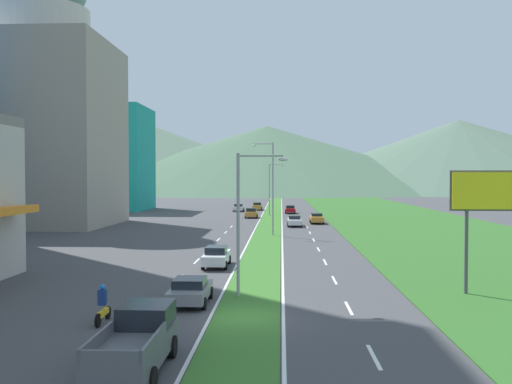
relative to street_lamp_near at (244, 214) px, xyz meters
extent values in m
plane|color=#424244|center=(0.40, -4.39, -4.69)|extent=(600.00, 600.00, 0.00)
cube|color=#387028|center=(0.40, 55.61, -4.66)|extent=(3.20, 240.00, 0.06)
cube|color=#2D6023|center=(21.00, 55.61, -4.66)|extent=(24.00, 240.00, 0.06)
cube|color=silver|center=(-4.70, -9.58, -4.68)|extent=(0.16, 2.80, 0.01)
cube|color=silver|center=(-4.70, -2.18, -4.68)|extent=(0.16, 2.80, 0.01)
cube|color=silver|center=(-4.70, 5.22, -4.68)|extent=(0.16, 2.80, 0.01)
cube|color=silver|center=(-4.70, 12.62, -4.68)|extent=(0.16, 2.80, 0.01)
cube|color=silver|center=(-4.70, 20.02, -4.68)|extent=(0.16, 2.80, 0.01)
cube|color=silver|center=(-4.70, 27.42, -4.68)|extent=(0.16, 2.80, 0.01)
cube|color=silver|center=(-4.70, 34.82, -4.68)|extent=(0.16, 2.80, 0.01)
cube|color=silver|center=(-4.70, 42.22, -4.68)|extent=(0.16, 2.80, 0.01)
cube|color=silver|center=(5.50, -9.58, -4.68)|extent=(0.16, 2.80, 0.01)
cube|color=silver|center=(5.50, -2.18, -4.68)|extent=(0.16, 2.80, 0.01)
cube|color=silver|center=(5.50, 5.22, -4.68)|extent=(0.16, 2.80, 0.01)
cube|color=silver|center=(5.50, 12.62, -4.68)|extent=(0.16, 2.80, 0.01)
cube|color=silver|center=(5.50, 20.02, -4.68)|extent=(0.16, 2.80, 0.01)
cube|color=silver|center=(5.50, 27.42, -4.68)|extent=(0.16, 2.80, 0.01)
cube|color=silver|center=(5.50, 34.82, -4.68)|extent=(0.16, 2.80, 0.01)
cube|color=silver|center=(5.50, 42.22, -4.68)|extent=(0.16, 2.80, 0.01)
cube|color=silver|center=(-1.35, 55.61, -4.68)|extent=(0.16, 240.00, 0.01)
cube|color=silver|center=(2.15, 55.61, -4.68)|extent=(0.16, 240.00, 0.01)
cube|color=#9E9384|center=(-30.47, 43.20, 7.97)|extent=(17.81, 17.81, 25.31)
cylinder|color=beige|center=(-30.47, 43.20, 22.88)|extent=(11.84, 11.84, 4.51)
cube|color=teal|center=(-32.87, 77.94, 5.79)|extent=(15.15, 15.15, 20.95)
cone|color=#516B56|center=(-85.83, 271.44, 15.90)|extent=(227.82, 227.82, 41.16)
cone|color=#47664C|center=(-5.29, 245.81, 11.86)|extent=(215.23, 215.23, 33.09)
cone|color=#516B56|center=(91.88, 246.06, 13.19)|extent=(203.37, 203.37, 35.75)
cylinder|color=#99999E|center=(-0.35, 0.00, -0.67)|extent=(0.18, 0.18, 8.03)
cylinder|color=#99999E|center=(0.90, -0.01, 3.20)|extent=(2.50, 0.13, 0.10)
ellipsoid|color=silver|center=(2.15, -0.03, 3.00)|extent=(0.56, 0.28, 0.20)
cylinder|color=#99999E|center=(1.09, 31.48, 0.65)|extent=(0.18, 0.18, 10.67)
cylinder|color=#99999E|center=(-0.01, 31.58, 5.84)|extent=(2.20, 0.30, 0.10)
ellipsoid|color=silver|center=(-1.10, 31.68, 5.64)|extent=(0.56, 0.28, 0.20)
cylinder|color=#99999E|center=(-0.03, 62.95, -0.18)|extent=(0.18, 0.18, 9.01)
cylinder|color=#99999E|center=(1.16, 62.95, 4.18)|extent=(2.38, 0.10, 0.10)
ellipsoid|color=silver|center=(2.36, 62.95, 3.98)|extent=(0.56, 0.28, 0.20)
cylinder|color=#4C4C51|center=(12.59, 1.35, -2.24)|extent=(0.20, 0.20, 4.89)
cube|color=yellow|center=(14.60, 1.25, 1.25)|extent=(5.73, 0.16, 2.11)
cube|color=#4C4C51|center=(14.60, 1.37, 1.25)|extent=(5.93, 0.08, 2.31)
cube|color=maroon|center=(3.70, 69.18, -4.04)|extent=(1.74, 4.51, 0.65)
cube|color=black|center=(3.70, 69.36, -3.45)|extent=(1.50, 1.98, 0.52)
cylinder|color=black|center=(4.54, 67.78, -4.37)|extent=(0.22, 0.64, 0.64)
cylinder|color=black|center=(2.87, 67.78, -4.37)|extent=(0.22, 0.64, 0.64)
cylinder|color=black|center=(4.54, 70.58, -4.37)|extent=(0.22, 0.64, 0.64)
cylinder|color=black|center=(2.87, 70.58, -4.37)|extent=(0.22, 0.64, 0.64)
cube|color=slate|center=(-2.76, -1.61, -4.06)|extent=(1.88, 4.06, 0.62)
cube|color=black|center=(-2.76, -1.77, -3.52)|extent=(1.62, 1.79, 0.46)
cylinder|color=black|center=(-3.66, -0.35, -4.37)|extent=(0.22, 0.64, 0.64)
cylinder|color=black|center=(-1.85, -0.35, -4.37)|extent=(0.22, 0.64, 0.64)
cylinder|color=black|center=(-3.66, -2.87, -4.37)|extent=(0.22, 0.64, 0.64)
cylinder|color=black|center=(-1.85, -2.87, -4.37)|extent=(0.22, 0.64, 0.64)
cube|color=#C6842D|center=(7.18, 47.87, -3.99)|extent=(1.78, 4.56, 0.74)
cube|color=black|center=(7.18, 48.05, -3.41)|extent=(1.53, 2.01, 0.43)
cylinder|color=black|center=(8.03, 46.45, -4.37)|extent=(0.22, 0.64, 0.64)
cylinder|color=black|center=(6.32, 46.45, -4.37)|extent=(0.22, 0.64, 0.64)
cylinder|color=black|center=(8.03, 49.28, -4.37)|extent=(0.22, 0.64, 0.64)
cylinder|color=black|center=(6.32, 49.28, -4.37)|extent=(0.22, 0.64, 0.64)
cube|color=silver|center=(3.85, 43.30, -4.03)|extent=(1.81, 4.75, 0.67)
cube|color=black|center=(3.85, 43.49, -3.46)|extent=(1.55, 2.09, 0.48)
cylinder|color=black|center=(4.72, 41.83, -4.37)|extent=(0.22, 0.64, 0.64)
cylinder|color=black|center=(2.98, 41.83, -4.37)|extent=(0.22, 0.64, 0.64)
cylinder|color=black|center=(4.72, 44.77, -4.37)|extent=(0.22, 0.64, 0.64)
cylinder|color=black|center=(2.98, 44.77, -4.37)|extent=(0.22, 0.64, 0.64)
cube|color=#C6842D|center=(-2.89, 58.08, -3.99)|extent=(1.87, 4.03, 0.75)
cube|color=black|center=(-2.89, 57.92, -3.34)|extent=(1.61, 1.77, 0.55)
cylinder|color=black|center=(-3.78, 59.33, -4.37)|extent=(0.22, 0.64, 0.64)
cylinder|color=black|center=(-1.99, 59.33, -4.37)|extent=(0.22, 0.64, 0.64)
cylinder|color=black|center=(-3.78, 56.83, -4.37)|extent=(0.22, 0.64, 0.64)
cylinder|color=black|center=(-1.99, 56.83, -4.37)|extent=(0.22, 0.64, 0.64)
cube|color=silver|center=(-6.30, 74.55, -4.04)|extent=(1.88, 4.33, 0.65)
cube|color=black|center=(-6.30, 74.38, -3.47)|extent=(1.61, 1.90, 0.48)
cylinder|color=black|center=(-7.20, 75.89, -4.37)|extent=(0.22, 0.64, 0.64)
cylinder|color=black|center=(-5.40, 75.89, -4.37)|extent=(0.22, 0.64, 0.64)
cylinder|color=black|center=(-7.20, 73.21, -4.37)|extent=(0.22, 0.64, 0.64)
cylinder|color=black|center=(-5.40, 73.21, -4.37)|extent=(0.22, 0.64, 0.64)
cube|color=silver|center=(-2.80, 10.16, -4.01)|extent=(1.72, 4.50, 0.70)
cube|color=black|center=(-2.80, 9.98, -3.40)|extent=(1.48, 1.98, 0.52)
cylinder|color=black|center=(-3.62, 11.56, -4.37)|extent=(0.22, 0.64, 0.64)
cylinder|color=black|center=(-1.98, 11.56, -4.37)|extent=(0.22, 0.64, 0.64)
cylinder|color=black|center=(-3.62, 8.77, -4.37)|extent=(0.22, 0.64, 0.64)
cylinder|color=black|center=(-1.98, 8.77, -4.37)|extent=(0.22, 0.64, 0.64)
cube|color=#C6842D|center=(-2.83, 78.98, -4.00)|extent=(1.80, 4.56, 0.74)
cube|color=black|center=(-2.83, 78.80, -3.37)|extent=(1.55, 2.01, 0.51)
cylinder|color=black|center=(-3.69, 80.39, -4.37)|extent=(0.22, 0.64, 0.64)
cylinder|color=black|center=(-1.96, 80.39, -4.37)|extent=(0.22, 0.64, 0.64)
cylinder|color=black|center=(-3.69, 77.56, -4.37)|extent=(0.22, 0.64, 0.64)
cylinder|color=black|center=(-1.96, 77.56, -4.37)|extent=(0.22, 0.64, 0.64)
cube|color=#515459|center=(-2.96, -11.58, -3.89)|extent=(2.00, 5.40, 0.80)
cube|color=black|center=(-2.96, -9.98, -3.09)|extent=(1.84, 2.00, 0.80)
cube|color=#515459|center=(-3.90, -12.68, -3.27)|extent=(0.10, 3.20, 0.44)
cube|color=#515459|center=(-2.02, -12.68, -3.27)|extent=(0.10, 3.20, 0.44)
cube|color=#515459|center=(-2.96, -14.23, -3.27)|extent=(1.84, 0.10, 0.44)
cylinder|color=black|center=(-3.92, -9.96, -4.29)|extent=(0.26, 0.80, 0.80)
cylinder|color=black|center=(-2.00, -9.96, -4.29)|extent=(0.26, 0.80, 0.80)
cylinder|color=black|center=(-3.92, -13.20, -4.29)|extent=(0.26, 0.80, 0.80)
cylinder|color=black|center=(-2.00, -13.20, -4.29)|extent=(0.26, 0.80, 0.80)
cylinder|color=black|center=(-6.13, -4.80, -4.39)|extent=(0.10, 0.60, 0.60)
cylinder|color=black|center=(-6.13, -6.20, -4.39)|extent=(0.12, 0.60, 0.60)
cube|color=yellow|center=(-6.13, -5.50, -4.21)|extent=(0.20, 1.12, 0.25)
ellipsoid|color=yellow|center=(-6.13, -5.30, -3.86)|extent=(0.24, 0.44, 0.24)
cube|color=navy|center=(-6.13, -5.60, -3.49)|extent=(0.36, 0.28, 0.70)
sphere|color=blue|center=(-6.13, -5.55, -3.02)|extent=(0.26, 0.26, 0.26)
camera|label=1|loc=(2.04, -29.46, 2.02)|focal=37.44mm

